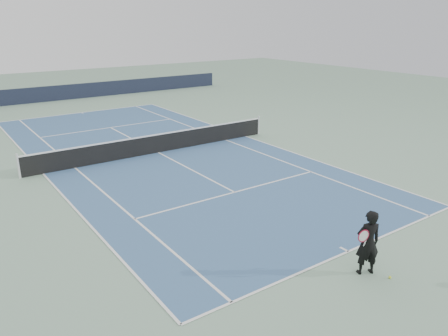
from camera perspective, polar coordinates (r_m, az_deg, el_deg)
ground at (r=21.91m, az=-8.58°, el=1.98°), size 80.00×80.00×0.00m
court_surface at (r=21.91m, az=-8.58°, el=2.00°), size 10.97×23.77×0.01m
tennis_net at (r=21.77m, az=-8.64°, el=3.25°), size 12.90×0.10×1.07m
windscreen_far at (r=38.30m, az=-20.95°, el=9.13°), size 30.00×0.25×1.20m
tennis_player at (r=11.89m, az=18.28°, el=-9.22°), size 0.85×0.71×1.78m
tennis_ball at (r=12.27m, az=20.85°, el=-13.19°), size 0.07×0.07×0.07m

